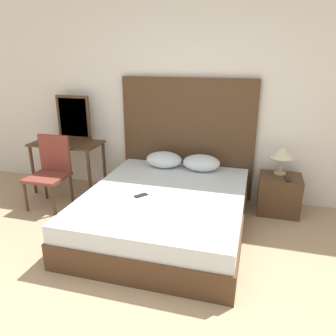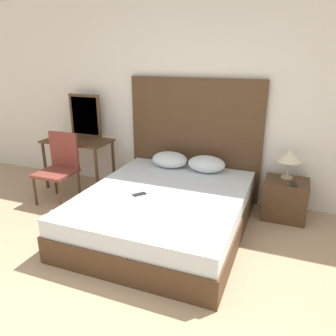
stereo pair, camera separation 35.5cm
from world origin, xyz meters
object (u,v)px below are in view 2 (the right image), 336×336
Objects in this scene: bed at (165,211)px; table_lamp at (289,156)px; vanity_desk at (78,148)px; chair at (60,164)px; phone_on_bed at (139,194)px; nightstand at (285,199)px; phone_on_nightstand at (294,184)px.

table_lamp is at bearing 35.39° from bed.
vanity_desk is 0.48m from chair.
phone_on_bed reaches higher than bed.
chair is at bearing 163.19° from phone_on_bed.
table_lamp is at bearing 97.39° from nightstand.
nightstand is at bearing 10.73° from chair.
nightstand is 0.52× the size of vanity_desk.
phone_on_nightstand is (1.57, 0.88, 0.02)m from phone_on_bed.
phone_on_bed is at bearing -31.76° from vanity_desk.
bed is 2.28× the size of chair.
vanity_desk is at bearing 93.68° from chair.
bed is 5.88× the size of table_lamp.
phone_on_nightstand is at bearing 27.64° from bed.
nightstand is (1.50, 0.98, -0.23)m from phone_on_bed.
bed is 13.75× the size of phone_on_nightstand.
bed is 2.16× the size of vanity_desk.
chair is at bearing -169.27° from nightstand.
chair reaches higher than vanity_desk.
chair is (-1.42, 0.43, 0.04)m from phone_on_bed.
vanity_desk is (-1.68, 0.73, 0.38)m from bed.
table_lamp reaches higher than nightstand.
table_lamp is (-0.01, 0.08, 0.53)m from nightstand.
phone_on_nightstand is at bearing -54.14° from nightstand.
nightstand is 0.53m from table_lamp.
nightstand is at bearing -82.61° from table_lamp.
vanity_desk is 1.05× the size of chair.
nightstand is at bearing 125.86° from phone_on_nightstand.
vanity_desk is (-2.95, -0.08, 0.37)m from nightstand.
nightstand is 0.55× the size of chair.
chair is (-1.65, 0.26, 0.28)m from bed.
bed is at bearing -8.85° from chair.
table_lamp is at bearing 12.37° from chair.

